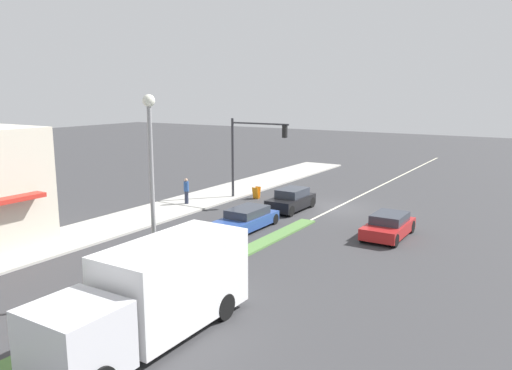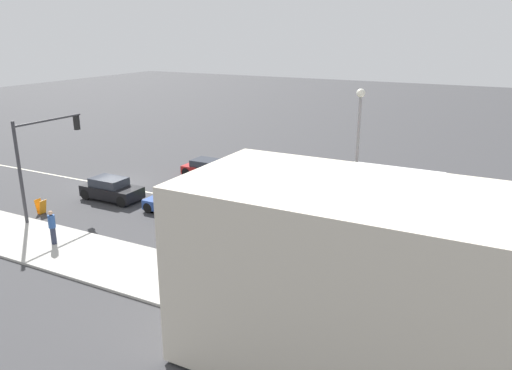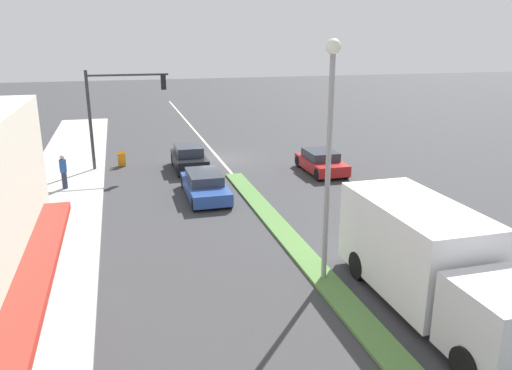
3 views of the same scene
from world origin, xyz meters
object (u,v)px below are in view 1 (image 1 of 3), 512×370
(pedestrian, at_px, (186,190))
(warning_aframe_sign, at_px, (256,193))
(street_lamp, at_px, (151,171))
(suv_black, at_px, (291,200))
(hatchback_red, at_px, (388,226))
(coupe_blue, at_px, (246,219))
(delivery_truck, at_px, (155,293))
(traffic_signal_main, at_px, (250,145))

(pedestrian, relative_size, warning_aframe_sign, 2.05)
(street_lamp, relative_size, suv_black, 1.91)
(street_lamp, height_order, hatchback_red, street_lamp)
(coupe_blue, bearing_deg, delivery_truck, 110.30)
(street_lamp, distance_m, delivery_truck, 4.62)
(suv_black, bearing_deg, coupe_blue, 90.00)
(traffic_signal_main, relative_size, suv_black, 1.45)
(pedestrian, distance_m, coupe_blue, 7.27)
(traffic_signal_main, relative_size, warning_aframe_sign, 6.69)
(traffic_signal_main, bearing_deg, pedestrian, 53.05)
(traffic_signal_main, height_order, street_lamp, street_lamp)
(hatchback_red, bearing_deg, street_lamp, 67.83)
(coupe_blue, bearing_deg, traffic_signal_main, -58.95)
(warning_aframe_sign, relative_size, delivery_truck, 0.11)
(pedestrian, height_order, hatchback_red, pedestrian)
(traffic_signal_main, distance_m, warning_aframe_sign, 3.55)
(warning_aframe_sign, distance_m, hatchback_red, 11.88)
(hatchback_red, bearing_deg, pedestrian, -0.68)
(street_lamp, bearing_deg, suv_black, -81.61)
(delivery_truck, relative_size, hatchback_red, 1.91)
(pedestrian, xyz_separation_m, warning_aframe_sign, (-2.86, -4.33, -0.60))
(suv_black, bearing_deg, traffic_signal_main, -16.32)
(traffic_signal_main, bearing_deg, warning_aframe_sign, -100.21)
(warning_aframe_sign, distance_m, suv_black, 4.23)
(traffic_signal_main, xyz_separation_m, pedestrian, (2.73, 3.63, -2.87))
(warning_aframe_sign, bearing_deg, street_lamp, 109.68)
(pedestrian, distance_m, hatchback_red, 13.86)
(warning_aframe_sign, distance_m, delivery_truck, 20.83)
(warning_aframe_sign, height_order, delivery_truck, delivery_truck)
(delivery_truck, bearing_deg, traffic_signal_main, -65.68)
(hatchback_red, bearing_deg, coupe_blue, 20.72)
(street_lamp, xyz_separation_m, coupe_blue, (2.20, -9.55, -4.20))
(street_lamp, distance_m, coupe_blue, 10.66)
(traffic_signal_main, xyz_separation_m, suv_black, (-3.92, 1.15, -3.23))
(pedestrian, distance_m, delivery_truck, 18.47)
(street_lamp, distance_m, hatchback_red, 13.89)
(warning_aframe_sign, relative_size, hatchback_red, 0.21)
(pedestrian, height_order, suv_black, pedestrian)
(hatchback_red, bearing_deg, suv_black, -20.18)
(suv_black, xyz_separation_m, hatchback_red, (-7.20, 2.65, -0.07))
(street_lamp, xyz_separation_m, delivery_truck, (-2.20, 2.35, -3.31))
(traffic_signal_main, distance_m, coupe_blue, 8.30)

